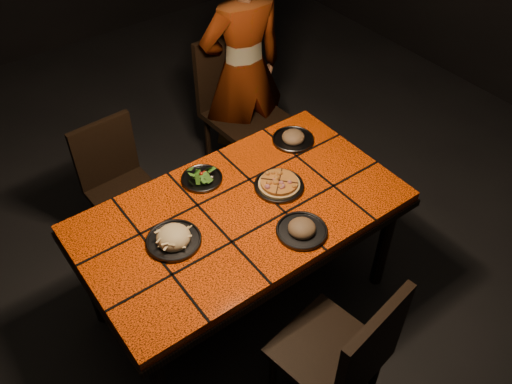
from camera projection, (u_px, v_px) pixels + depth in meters
room_shell at (238, 77)px, 2.16m from camera, size 6.04×7.04×3.08m
dining_table at (241, 220)px, 2.73m from camera, size 1.62×0.92×0.75m
chair_near at (346, 354)px, 2.33m from camera, size 0.49×0.49×0.95m
chair_far_left at (117, 179)px, 3.23m from camera, size 0.40×0.40×0.84m
chair_far_right at (235, 99)px, 3.67m from camera, size 0.48×0.48×1.01m
diner at (243, 71)px, 3.51m from camera, size 0.63×0.46×1.61m
plate_pizza at (279, 185)px, 2.78m from camera, size 0.30×0.30×0.04m
plate_pasta at (174, 238)px, 2.51m from camera, size 0.26×0.26×0.09m
plate_salad at (202, 176)px, 2.81m from camera, size 0.22×0.22×0.07m
plate_mushroom_a at (302, 229)px, 2.55m from camera, size 0.25×0.25×0.08m
plate_mushroom_b at (293, 138)px, 3.05m from camera, size 0.24×0.24×0.08m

